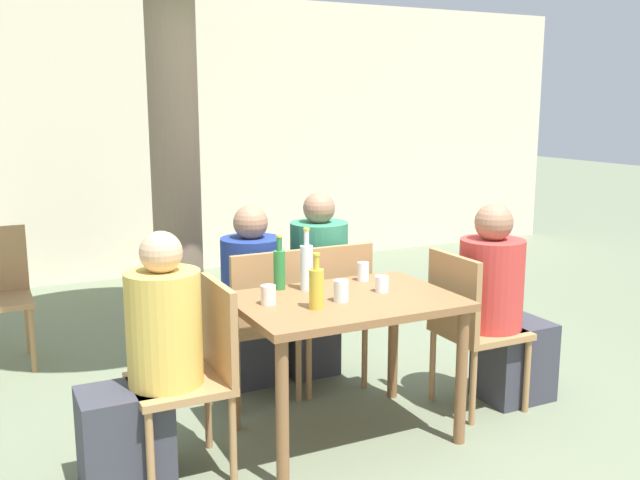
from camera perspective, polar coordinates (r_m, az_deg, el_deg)
The scene contains 18 objects.
ground_plane at distance 3.93m, azimuth 2.00°, elevation -15.36°, with size 30.00×30.00×0.00m, color #667056.
cafe_building_wall at distance 7.38m, azimuth -13.17°, elevation 8.05°, with size 10.00×0.08×2.80m.
dining_table_front at distance 3.68m, azimuth 2.07°, elevation -6.26°, with size 1.12×0.78×0.76m.
patio_chair_0 at distance 3.44m, azimuth -9.80°, elevation -9.91°, with size 0.44×0.44×0.92m.
patio_chair_1 at distance 4.14m, azimuth 11.81°, elevation -6.38°, with size 0.44×0.44×0.92m.
patio_chair_2 at distance 4.17m, azimuth -4.72°, elevation -6.04°, with size 0.44×0.44×0.92m.
patio_chair_3 at distance 4.35m, azimuth 0.78°, elevation -5.30°, with size 0.44×0.44×0.92m.
person_seated_0 at distance 3.39m, azimuth -13.72°, elevation -10.38°, with size 0.57×0.34×1.18m.
person_seated_1 at distance 4.28m, azimuth 14.31°, elevation -5.75°, with size 0.58×0.37×1.19m.
person_seated_2 at distance 4.39m, azimuth -5.87°, elevation -5.30°, with size 0.36×0.58×1.15m.
person_seated_3 at distance 4.54m, azimuth -0.56°, elevation -4.34°, with size 0.36×0.58×1.20m.
water_bottle_0 at distance 3.78m, azimuth -1.09°, elevation -2.09°, with size 0.07×0.07×0.34m.
oil_cruet_1 at distance 3.44m, azimuth -0.29°, elevation -3.81°, with size 0.07×0.07×0.28m.
green_bottle_2 at distance 3.80m, azimuth -3.27°, elevation -2.27°, with size 0.06×0.06×0.29m.
drinking_glass_0 at distance 3.58m, azimuth 1.69°, elevation -4.08°, with size 0.08×0.08×0.11m.
drinking_glass_1 at distance 3.77m, azimuth 4.98°, elevation -3.52°, with size 0.07×0.07×0.08m.
drinking_glass_2 at distance 3.99m, azimuth 3.46°, elevation -2.53°, with size 0.06×0.06×0.10m.
drinking_glass_3 at distance 3.54m, azimuth -4.16°, elevation -4.40°, with size 0.08×0.08×0.10m.
Camera 1 is at (-1.67, -3.10, 1.74)m, focal length 40.00 mm.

